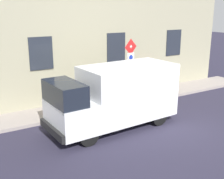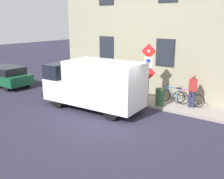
# 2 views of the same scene
# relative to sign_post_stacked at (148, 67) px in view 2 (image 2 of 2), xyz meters

# --- Properties ---
(ground_plane) EXTENTS (80.00, 80.00, 0.00)m
(ground_plane) POSITION_rel_sign_post_stacked_xyz_m (-2.92, -0.18, -2.10)
(ground_plane) COLOR #292638
(sidewalk_slab) EXTENTS (1.81, 16.65, 0.14)m
(sidewalk_slab) POSITION_rel_sign_post_stacked_xyz_m (0.70, -0.18, -2.03)
(sidewalk_slab) COLOR gray
(sidewalk_slab) RESTS_ON ground_plane
(building_facade) EXTENTS (0.75, 14.65, 8.46)m
(building_facade) POSITION_rel_sign_post_stacked_xyz_m (1.96, -0.18, 2.13)
(building_facade) COLOR #9D997D
(building_facade) RESTS_ON ground_plane
(sign_post_stacked) EXTENTS (0.19, 0.55, 3.05)m
(sign_post_stacked) POSITION_rel_sign_post_stacked_xyz_m (0.00, 0.00, 0.00)
(sign_post_stacked) COLOR #474C47
(sign_post_stacked) RESTS_ON sidewalk_slab
(delivery_van) EXTENTS (2.25, 5.42, 2.50)m
(delivery_van) POSITION_rel_sign_post_stacked_xyz_m (-1.90, 2.01, -0.77)
(delivery_van) COLOR white
(delivery_van) RESTS_ON ground_plane
(parked_hatchback) EXTENTS (1.83, 4.04, 1.38)m
(parked_hatchback) POSITION_rel_sign_post_stacked_xyz_m (-1.75, 10.05, -1.37)
(parked_hatchback) COLOR #144F30
(parked_hatchback) RESTS_ON ground_plane
(bicycle_purple) EXTENTS (0.46, 1.72, 0.89)m
(bicycle_purple) POSITION_rel_sign_post_stacked_xyz_m (1.06, -1.84, -1.59)
(bicycle_purple) COLOR black
(bicycle_purple) RESTS_ON sidewalk_slab
(bicycle_blue) EXTENTS (0.46, 1.71, 0.89)m
(bicycle_blue) POSITION_rel_sign_post_stacked_xyz_m (1.06, -1.03, -1.59)
(bicycle_blue) COLOR black
(bicycle_blue) RESTS_ON sidewalk_slab
(pedestrian) EXTENTS (0.38, 0.46, 1.72)m
(pedestrian) POSITION_rel_sign_post_stacked_xyz_m (0.83, -2.10, -1.03)
(pedestrian) COLOR #262B47
(pedestrian) RESTS_ON sidewalk_slab
(litter_bin) EXTENTS (0.44, 0.44, 0.90)m
(litter_bin) POSITION_rel_sign_post_stacked_xyz_m (0.15, -0.65, -1.51)
(litter_bin) COLOR #2D5133
(litter_bin) RESTS_ON sidewalk_slab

